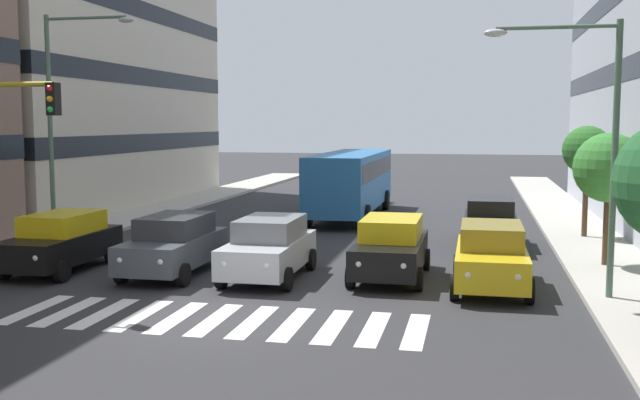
% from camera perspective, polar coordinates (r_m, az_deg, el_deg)
% --- Properties ---
extents(ground_plane, '(180.00, 180.00, 0.00)m').
position_cam_1_polar(ground_plane, '(17.06, -8.07, -9.07)').
color(ground_plane, '#2D2D30').
extents(crosswalk_markings, '(9.45, 2.80, 0.01)m').
position_cam_1_polar(crosswalk_markings, '(17.06, -8.07, -9.06)').
color(crosswalk_markings, silver).
rests_on(crosswalk_markings, ground_plane).
extents(car_0, '(2.02, 4.44, 1.72)m').
position_cam_1_polar(car_0, '(20.25, 12.99, -4.20)').
color(car_0, gold).
rests_on(car_0, ground_plane).
extents(car_1, '(2.02, 4.44, 1.72)m').
position_cam_1_polar(car_1, '(21.17, 5.46, -3.64)').
color(car_1, black).
rests_on(car_1, ground_plane).
extents(car_2, '(2.02, 4.44, 1.72)m').
position_cam_1_polar(car_2, '(21.13, -3.93, -3.64)').
color(car_2, '#B2B7BC').
rests_on(car_2, ground_plane).
extents(car_3, '(2.02, 4.44, 1.72)m').
position_cam_1_polar(car_3, '(22.04, -11.16, -3.35)').
color(car_3, '#474C51').
rests_on(car_3, ground_plane).
extents(car_4, '(2.02, 4.44, 1.72)m').
position_cam_1_polar(car_4, '(23.45, -19.23, -3.01)').
color(car_4, black).
rests_on(car_4, ground_plane).
extents(car_row2_0, '(2.02, 4.44, 1.72)m').
position_cam_1_polar(car_row2_0, '(27.18, 12.91, -1.63)').
color(car_row2_0, black).
rests_on(car_row2_0, ground_plane).
extents(bus_behind_traffic, '(2.78, 10.50, 3.00)m').
position_cam_1_polar(bus_behind_traffic, '(34.71, 2.42, 1.75)').
color(bus_behind_traffic, '#286BAD').
rests_on(bus_behind_traffic, ground_plane).
extents(street_lamp_left, '(3.22, 0.28, 6.68)m').
position_cam_1_polar(street_lamp_left, '(19.12, 20.07, 5.30)').
color(street_lamp_left, '#4C6B56').
rests_on(street_lamp_left, sidewalk_left).
extents(street_lamp_right, '(3.33, 0.28, 7.95)m').
position_cam_1_polar(street_lamp_right, '(27.46, -19.11, 6.86)').
color(street_lamp_right, '#4C6B56').
rests_on(street_lamp_right, sidewalk_right).
extents(street_tree_1, '(2.08, 2.08, 3.97)m').
position_cam_1_polar(street_tree_1, '(23.67, 21.27, 2.29)').
color(street_tree_1, '#513823').
rests_on(street_tree_1, sidewalk_left).
extents(street_tree_2, '(1.81, 1.81, 4.15)m').
position_cam_1_polar(street_tree_2, '(29.38, 19.80, 3.57)').
color(street_tree_2, '#513823').
rests_on(street_tree_2, sidewalk_left).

